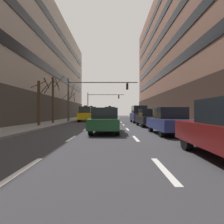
% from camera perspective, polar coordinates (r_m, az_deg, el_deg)
% --- Properties ---
extents(ground_plane, '(120.00, 120.00, 0.00)m').
position_cam_1_polar(ground_plane, '(12.33, -1.74, -6.23)').
color(ground_plane, '#38383D').
extents(sidewalk_left, '(3.35, 80.00, 0.14)m').
position_cam_1_polar(sidewalk_left, '(14.15, -29.40, -5.14)').
color(sidewalk_left, gray).
rests_on(sidewalk_left, ground).
extents(sidewalk_right, '(3.35, 80.00, 0.14)m').
position_cam_1_polar(sidewalk_right, '(13.75, 26.80, -5.29)').
color(sidewalk_right, gray).
rests_on(sidewalk_right, ground).
extents(lane_stripe_l1_s2, '(0.16, 2.00, 0.01)m').
position_cam_1_polar(lane_stripe_l1_s2, '(4.90, -25.53, -15.72)').
color(lane_stripe_l1_s2, silver).
rests_on(lane_stripe_l1_s2, ground).
extents(lane_stripe_l1_s3, '(0.16, 2.00, 0.01)m').
position_cam_1_polar(lane_stripe_l1_s3, '(9.57, -12.26, -8.00)').
color(lane_stripe_l1_s3, silver).
rests_on(lane_stripe_l1_s3, ground).
extents(lane_stripe_l1_s4, '(0.16, 2.00, 0.01)m').
position_cam_1_polar(lane_stripe_l1_s4, '(14.46, -7.94, -5.30)').
color(lane_stripe_l1_s4, silver).
rests_on(lane_stripe_l1_s4, ground).
extents(lane_stripe_l1_s5, '(0.16, 2.00, 0.01)m').
position_cam_1_polar(lane_stripe_l1_s5, '(19.40, -5.83, -3.96)').
color(lane_stripe_l1_s5, silver).
rests_on(lane_stripe_l1_s5, ground).
extents(lane_stripe_l1_s6, '(0.16, 2.00, 0.01)m').
position_cam_1_polar(lane_stripe_l1_s6, '(24.37, -4.58, -3.17)').
color(lane_stripe_l1_s6, silver).
rests_on(lane_stripe_l1_s6, ground).
extents(lane_stripe_l1_s7, '(0.16, 2.00, 0.01)m').
position_cam_1_polar(lane_stripe_l1_s7, '(29.35, -3.76, -2.64)').
color(lane_stripe_l1_s7, silver).
rests_on(lane_stripe_l1_s7, ground).
extents(lane_stripe_l1_s8, '(0.16, 2.00, 0.01)m').
position_cam_1_polar(lane_stripe_l1_s8, '(34.34, -3.17, -2.26)').
color(lane_stripe_l1_s8, silver).
rests_on(lane_stripe_l1_s8, ground).
extents(lane_stripe_l1_s9, '(0.16, 2.00, 0.01)m').
position_cam_1_polar(lane_stripe_l1_s9, '(39.32, -2.74, -1.98)').
color(lane_stripe_l1_s9, silver).
rests_on(lane_stripe_l1_s9, ground).
extents(lane_stripe_l1_s10, '(0.16, 2.00, 0.01)m').
position_cam_1_polar(lane_stripe_l1_s10, '(44.32, -2.40, -1.76)').
color(lane_stripe_l1_s10, silver).
rests_on(lane_stripe_l1_s10, ground).
extents(lane_stripe_l2_s2, '(0.16, 2.00, 0.01)m').
position_cam_1_polar(lane_stripe_l2_s2, '(4.61, 15.99, -16.74)').
color(lane_stripe_l2_s2, silver).
rests_on(lane_stripe_l2_s2, ground).
extents(lane_stripe_l2_s3, '(0.16, 2.00, 0.01)m').
position_cam_1_polar(lane_stripe_l2_s3, '(9.42, 7.63, -8.13)').
color(lane_stripe_l2_s3, silver).
rests_on(lane_stripe_l2_s3, ground).
extents(lane_stripe_l2_s4, '(0.16, 2.00, 0.01)m').
position_cam_1_polar(lane_stripe_l2_s4, '(14.36, 5.06, -5.34)').
color(lane_stripe_l2_s4, silver).
rests_on(lane_stripe_l2_s4, ground).
extents(lane_stripe_l2_s5, '(0.16, 2.00, 0.01)m').
position_cam_1_polar(lane_stripe_l2_s5, '(19.33, 3.82, -3.98)').
color(lane_stripe_l2_s5, silver).
rests_on(lane_stripe_l2_s5, ground).
extents(lane_stripe_l2_s6, '(0.16, 2.00, 0.01)m').
position_cam_1_polar(lane_stripe_l2_s6, '(24.31, 3.08, -3.17)').
color(lane_stripe_l2_s6, silver).
rests_on(lane_stripe_l2_s6, ground).
extents(lane_stripe_l2_s7, '(0.16, 2.00, 0.01)m').
position_cam_1_polar(lane_stripe_l2_s7, '(29.30, 2.60, -2.64)').
color(lane_stripe_l2_s7, silver).
rests_on(lane_stripe_l2_s7, ground).
extents(lane_stripe_l2_s8, '(0.16, 2.00, 0.01)m').
position_cam_1_polar(lane_stripe_l2_s8, '(34.29, 2.26, -2.26)').
color(lane_stripe_l2_s8, silver).
rests_on(lane_stripe_l2_s8, ground).
extents(lane_stripe_l2_s9, '(0.16, 2.00, 0.01)m').
position_cam_1_polar(lane_stripe_l2_s9, '(39.29, 2.00, -1.98)').
color(lane_stripe_l2_s9, silver).
rests_on(lane_stripe_l2_s9, ground).
extents(lane_stripe_l2_s10, '(0.16, 2.00, 0.01)m').
position_cam_1_polar(lane_stripe_l2_s10, '(44.28, 1.81, -1.76)').
color(lane_stripe_l2_s10, silver).
rests_on(lane_stripe_l2_s10, ground).
extents(taxi_driving_0, '(2.03, 4.44, 2.29)m').
position_cam_1_polar(taxi_driving_0, '(26.44, -7.97, -0.65)').
color(taxi_driving_0, black).
rests_on(taxi_driving_0, ground).
extents(taxi_driving_1, '(1.95, 4.57, 2.39)m').
position_cam_1_polar(taxi_driving_1, '(31.15, -0.43, -0.47)').
color(taxi_driving_1, black).
rests_on(taxi_driving_1, ground).
extents(car_driving_2, '(1.95, 4.33, 1.60)m').
position_cam_1_polar(car_driving_2, '(11.74, -1.73, -2.69)').
color(car_driving_2, black).
rests_on(car_driving_2, ground).
extents(car_driving_3, '(2.07, 4.62, 1.71)m').
position_cam_1_polar(car_driving_3, '(41.57, -0.54, -0.72)').
color(car_driving_3, black).
rests_on(car_driving_3, ground).
extents(taxi_driving_4, '(2.14, 4.73, 2.44)m').
position_cam_1_polar(taxi_driving_4, '(32.68, -6.20, -0.41)').
color(taxi_driving_4, black).
rests_on(taxi_driving_4, ground).
extents(car_parked_1, '(1.85, 4.31, 1.60)m').
position_cam_1_polar(car_parked_1, '(11.51, 17.45, -2.73)').
color(car_parked_1, black).
rests_on(car_parked_1, ground).
extents(car_parked_2, '(1.94, 4.39, 1.63)m').
position_cam_1_polar(car_parked_2, '(17.41, 11.52, -1.78)').
color(car_parked_2, black).
rests_on(car_parked_2, ground).
extents(car_parked_3, '(1.91, 4.43, 2.13)m').
position_cam_1_polar(car_parked_3, '(23.41, 8.60, -0.70)').
color(car_parked_3, black).
rests_on(car_parked_3, ground).
extents(traffic_signal_0, '(9.13, 0.35, 5.57)m').
position_cam_1_polar(traffic_signal_0, '(24.18, -6.26, 6.36)').
color(traffic_signal_0, '#4C4C51').
rests_on(traffic_signal_0, sidewalk_left).
extents(traffic_signal_1, '(8.67, 0.35, 5.80)m').
position_cam_1_polar(traffic_signal_1, '(43.55, -3.65, 3.70)').
color(traffic_signal_1, '#4C4C51').
rests_on(traffic_signal_1, sidewalk_left).
extents(street_tree_0, '(2.15, 1.36, 4.18)m').
position_cam_1_polar(street_tree_0, '(17.97, -21.39, 3.03)').
color(street_tree_0, '#4C3823').
rests_on(street_tree_0, sidewalk_left).
extents(street_tree_1, '(2.25, 2.26, 5.33)m').
position_cam_1_polar(street_tree_1, '(21.70, -17.61, 4.23)').
color(street_tree_1, '#4C3823').
rests_on(street_tree_1, sidewalk_left).
extents(street_tree_2, '(2.20, 1.98, 5.38)m').
position_cam_1_polar(street_tree_2, '(28.87, -12.98, 2.44)').
color(street_tree_2, '#4C3823').
rests_on(street_tree_2, sidewalk_left).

